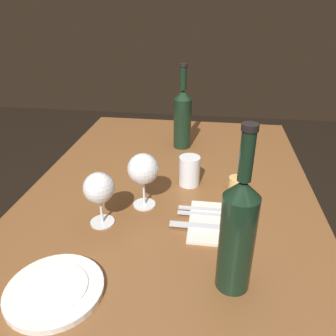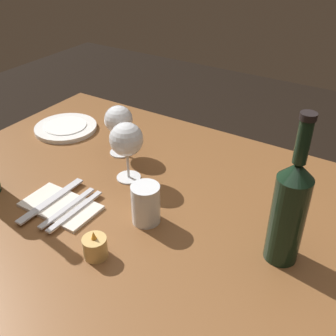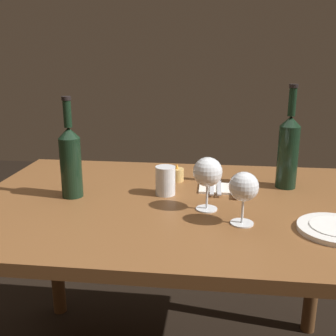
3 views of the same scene
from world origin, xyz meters
name	(u,v)px [view 2 (image 2 of 3)]	position (x,y,z in m)	size (l,w,h in m)	color
dining_table	(152,232)	(0.00, 0.00, 0.65)	(1.30, 0.90, 0.74)	brown
wine_glass_left	(119,121)	(0.22, -0.16, 0.85)	(0.08, 0.08, 0.15)	white
wine_glass_right	(126,140)	(0.12, -0.07, 0.86)	(0.09, 0.09, 0.17)	white
wine_bottle	(289,210)	(-0.33, 0.00, 0.87)	(0.07, 0.07, 0.33)	black
water_tumbler	(146,206)	(-0.02, 0.06, 0.78)	(0.07, 0.07, 0.10)	white
votive_candle	(97,249)	(0.00, 0.21, 0.76)	(0.05, 0.05, 0.07)	#DBB266
dinner_plate	(66,128)	(0.47, -0.18, 0.75)	(0.20, 0.20, 0.02)	white
folded_napkin	(60,206)	(0.18, 0.13, 0.74)	(0.19, 0.11, 0.01)	silver
fork_inner	(68,207)	(0.16, 0.13, 0.75)	(0.01, 0.18, 0.00)	silver
fork_outer	(75,211)	(0.13, 0.13, 0.75)	(0.01, 0.18, 0.00)	silver
table_knife	(51,200)	(0.21, 0.13, 0.75)	(0.02, 0.21, 0.00)	silver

